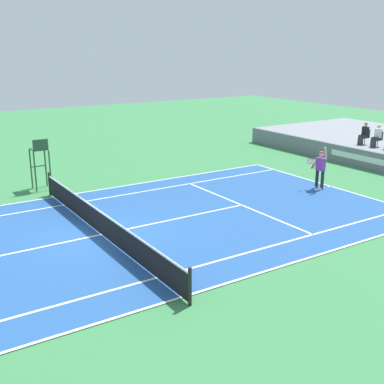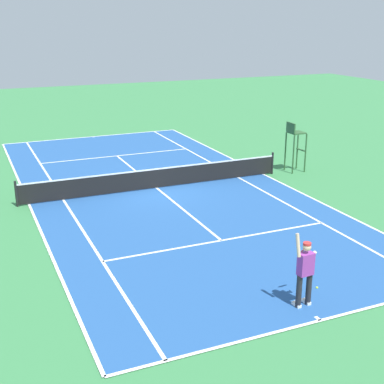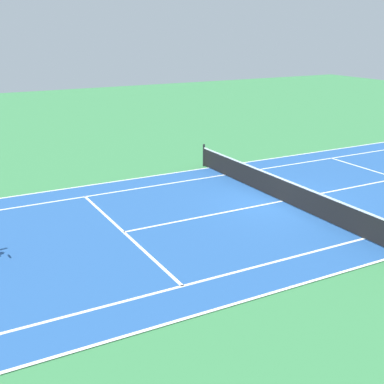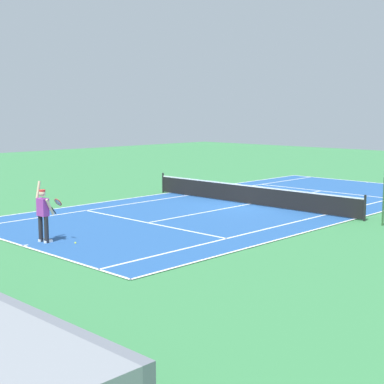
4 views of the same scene
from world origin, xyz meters
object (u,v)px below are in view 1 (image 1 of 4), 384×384
spectator_seated_0 (364,134)px  umpire_chair (40,157)px  spectator_seated_1 (377,136)px  tennis_ball (296,186)px  tennis_player (320,169)px

spectator_seated_0 → umpire_chair: 18.24m
spectator_seated_1 → spectator_seated_0: bearing=180.0°
spectator_seated_1 → tennis_ball: bearing=-81.7°
tennis_ball → tennis_player: bearing=34.3°
spectator_seated_1 → tennis_ball: 7.52m
spectator_seated_0 → tennis_ball: size_ratio=18.60×
spectator_seated_0 → tennis_ball: spectator_seated_0 is taller
tennis_player → tennis_ball: (-0.91, -0.62, -0.96)m
umpire_chair → tennis_ball: bearing=59.3°
spectator_seated_0 → tennis_player: size_ratio=0.61×
spectator_seated_0 → tennis_player: spectator_seated_0 is taller
spectator_seated_1 → umpire_chair: umpire_chair is taller
tennis_player → tennis_ball: 1.46m
tennis_ball → umpire_chair: (-6.23, -10.47, 1.52)m
tennis_player → spectator_seated_0: bearing=113.2°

